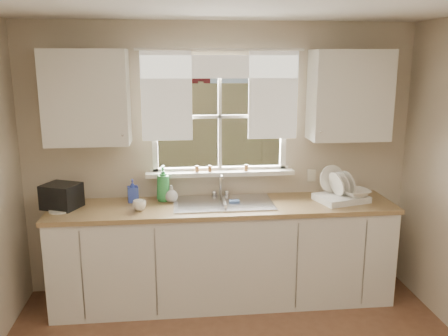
{
  "coord_description": "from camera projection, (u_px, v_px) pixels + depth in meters",
  "views": [
    {
      "loc": [
        -0.42,
        -2.31,
        2.17
      ],
      "look_at": [
        0.0,
        1.65,
        1.25
      ],
      "focal_mm": 38.0,
      "sensor_mm": 36.0,
      "label": 1
    }
  ],
  "objects": [
    {
      "name": "room_walls",
      "position": [
        259.0,
        246.0,
        2.43
      ],
      "size": [
        3.62,
        4.02,
        2.5
      ],
      "color": "beige",
      "rests_on": "ground"
    },
    {
      "name": "window",
      "position": [
        220.0,
        135.0,
        4.37
      ],
      "size": [
        1.38,
        0.16,
        1.06
      ],
      "color": "white",
      "rests_on": "room_walls"
    },
    {
      "name": "curtains",
      "position": [
        220.0,
        86.0,
        4.22
      ],
      "size": [
        1.5,
        0.03,
        0.81
      ],
      "color": "white",
      "rests_on": "room_walls"
    },
    {
      "name": "base_cabinets",
      "position": [
        224.0,
        255.0,
        4.3
      ],
      "size": [
        3.0,
        0.62,
        0.87
      ],
      "primitive_type": "cube",
      "color": "silver",
      "rests_on": "ground"
    },
    {
      "name": "countertop",
      "position": [
        224.0,
        207.0,
        4.2
      ],
      "size": [
        3.04,
        0.65,
        0.04
      ],
      "primitive_type": "cube",
      "color": "#9A7A4D",
      "rests_on": "base_cabinets"
    },
    {
      "name": "upper_cabinet_left",
      "position": [
        87.0,
        98.0,
        4.0
      ],
      "size": [
        0.7,
        0.33,
        0.8
      ],
      "primitive_type": "cube",
      "color": "silver",
      "rests_on": "room_walls"
    },
    {
      "name": "upper_cabinet_right",
      "position": [
        349.0,
        95.0,
        4.24
      ],
      "size": [
        0.7,
        0.33,
        0.8
      ],
      "primitive_type": "cube",
      "color": "silver",
      "rests_on": "room_walls"
    },
    {
      "name": "wall_outlet",
      "position": [
        311.0,
        175.0,
        4.54
      ],
      "size": [
        0.08,
        0.01,
        0.12
      ],
      "primitive_type": "cube",
      "color": "beige",
      "rests_on": "room_walls"
    },
    {
      "name": "sill_jars",
      "position": [
        218.0,
        168.0,
        4.38
      ],
      "size": [
        0.5,
        0.04,
        0.06
      ],
      "color": "brown",
      "rests_on": "window"
    },
    {
      "name": "sink",
      "position": [
        223.0,
        211.0,
        4.24
      ],
      "size": [
        0.88,
        0.52,
        0.4
      ],
      "color": "#B7B7BC",
      "rests_on": "countertop"
    },
    {
      "name": "dish_rack",
      "position": [
        341.0,
        194.0,
        4.29
      ],
      "size": [
        0.5,
        0.43,
        0.3
      ],
      "color": "white",
      "rests_on": "countertop"
    },
    {
      "name": "bowl",
      "position": [
        356.0,
        193.0,
        4.25
      ],
      "size": [
        0.28,
        0.28,
        0.06
      ],
      "primitive_type": "imported",
      "rotation": [
        0.0,
        0.0,
        0.19
      ],
      "color": "white",
      "rests_on": "dish_rack"
    },
    {
      "name": "soap_bottle_a",
      "position": [
        163.0,
        183.0,
        4.27
      ],
      "size": [
        0.15,
        0.15,
        0.33
      ],
      "primitive_type": "imported",
      "rotation": [
        0.0,
        0.0,
        -0.24
      ],
      "color": "green",
      "rests_on": "countertop"
    },
    {
      "name": "soap_bottle_b",
      "position": [
        133.0,
        191.0,
        4.25
      ],
      "size": [
        0.11,
        0.11,
        0.21
      ],
      "primitive_type": "imported",
      "rotation": [
        0.0,
        0.0,
        0.18
      ],
      "color": "#2E44AE",
      "rests_on": "countertop"
    },
    {
      "name": "soap_bottle_c",
      "position": [
        171.0,
        194.0,
        4.26
      ],
      "size": [
        0.16,
        0.16,
        0.15
      ],
      "primitive_type": "imported",
      "rotation": [
        0.0,
        0.0,
        0.41
      ],
      "color": "beige",
      "rests_on": "countertop"
    },
    {
      "name": "saucer",
      "position": [
        60.0,
        211.0,
        4.0
      ],
      "size": [
        0.18,
        0.18,
        0.01
      ],
      "primitive_type": "cylinder",
      "color": "white",
      "rests_on": "countertop"
    },
    {
      "name": "cup",
      "position": [
        139.0,
        205.0,
        4.03
      ],
      "size": [
        0.13,
        0.13,
        0.09
      ],
      "primitive_type": "imported",
      "rotation": [
        0.0,
        0.0,
        0.21
      ],
      "color": "white",
      "rests_on": "countertop"
    },
    {
      "name": "black_appliance",
      "position": [
        62.0,
        196.0,
        4.08
      ],
      "size": [
        0.37,
        0.35,
        0.21
      ],
      "primitive_type": "cube",
      "rotation": [
        0.0,
        0.0,
        -0.42
      ],
      "color": "black",
      "rests_on": "countertop"
    }
  ]
}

